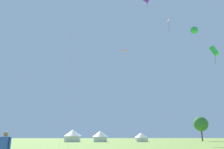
# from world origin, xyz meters

# --- Properties ---
(kite_red_diamond) EXTENTS (2.37, 2.03, 33.96)m
(kite_red_diamond) POSITION_xyz_m (17.26, 49.96, 31.52)
(kite_red_diamond) COLOR red
(kite_red_diamond) RESTS_ON ground
(kite_green_box) EXTENTS (3.53, 2.76, 20.82)m
(kite_green_box) POSITION_xyz_m (23.11, 39.06, 19.62)
(kite_green_box) COLOR green
(kite_green_box) RESTS_ON ground
(kite_pink_parafoil) EXTENTS (2.16, 2.26, 27.61)m
(kite_pink_parafoil) POSITION_xyz_m (5.85, 58.96, 27.18)
(kite_pink_parafoil) COLOR pink
(kite_pink_parafoil) RESTS_ON ground
(kite_green_delta) EXTENTS (3.41, 3.19, 33.52)m
(kite_green_delta) POSITION_xyz_m (26.48, 53.33, 32.11)
(kite_green_delta) COLOR green
(kite_green_delta) RESTS_ON ground
(kite_purple_diamond) EXTENTS (2.19, 3.11, 38.36)m
(kite_purple_diamond) POSITION_xyz_m (10.27, 45.59, 36.43)
(kite_purple_diamond) COLOR purple
(kite_purple_diamond) RESTS_ON ground
(festival_tent_right) EXTENTS (5.16, 5.16, 3.36)m
(festival_tent_right) POSITION_xyz_m (-8.99, 60.85, 1.86)
(festival_tent_right) COLOR white
(festival_tent_right) RESTS_ON ground
(festival_tent_left) EXTENTS (4.61, 4.61, 3.00)m
(festival_tent_left) POSITION_xyz_m (-1.21, 60.85, 1.66)
(festival_tent_left) COLOR white
(festival_tent_left) RESTS_ON ground
(festival_tent_center) EXTENTS (3.92, 3.92, 2.55)m
(festival_tent_center) POSITION_xyz_m (10.65, 60.85, 1.41)
(festival_tent_center) COLOR white
(festival_tent_center) RESTS_ON ground
(tree_distant_left) EXTENTS (4.71, 4.71, 7.83)m
(tree_distant_left) POSITION_xyz_m (32.14, 67.61, 5.45)
(tree_distant_left) COLOR brown
(tree_distant_left) RESTS_ON ground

